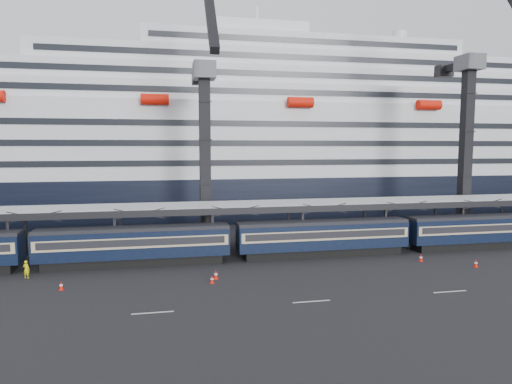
% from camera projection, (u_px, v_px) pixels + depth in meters
% --- Properties ---
extents(ground, '(260.00, 260.00, 0.00)m').
position_uv_depth(ground, '(443.00, 277.00, 41.96)').
color(ground, black).
rests_on(ground, ground).
extents(train, '(133.05, 3.00, 4.05)m').
position_uv_depth(train, '(352.00, 235.00, 50.57)').
color(train, black).
rests_on(train, ground).
extents(canopy, '(130.00, 6.25, 5.53)m').
position_uv_depth(canopy, '(375.00, 202.00, 55.10)').
color(canopy, '#979A9F').
rests_on(canopy, ground).
extents(cruise_ship, '(214.09, 28.84, 34.00)m').
position_uv_depth(cruise_ship, '(293.00, 145.00, 85.36)').
color(cruise_ship, black).
rests_on(cruise_ship, ground).
extents(crane_dark_near, '(4.50, 17.75, 35.08)m').
position_uv_depth(crane_dark_near, '(205.00, 147.00, 54.92)').
color(crane_dark_near, '#474A4E').
rests_on(crane_dark_near, ground).
extents(crane_dark_mid, '(4.50, 18.24, 39.64)m').
position_uv_depth(crane_dark_mid, '(468.00, 136.00, 60.79)').
color(crane_dark_mid, '#474A4E').
rests_on(crane_dark_mid, ground).
extents(worker, '(0.70, 0.59, 1.65)m').
position_uv_depth(worker, '(26.00, 269.00, 41.48)').
color(worker, yellow).
rests_on(worker, ground).
extents(traffic_cone_a, '(0.38, 0.38, 0.77)m').
position_uv_depth(traffic_cone_a, '(61.00, 285.00, 38.11)').
color(traffic_cone_a, red).
rests_on(traffic_cone_a, ground).
extents(traffic_cone_b, '(0.37, 0.37, 0.74)m').
position_uv_depth(traffic_cone_b, '(212.00, 279.00, 39.98)').
color(traffic_cone_b, red).
rests_on(traffic_cone_b, ground).
extents(traffic_cone_c, '(0.42, 0.42, 0.84)m').
position_uv_depth(traffic_cone_c, '(216.00, 274.00, 41.27)').
color(traffic_cone_c, red).
rests_on(traffic_cone_c, ground).
extents(traffic_cone_d, '(0.40, 0.40, 0.79)m').
position_uv_depth(traffic_cone_d, '(476.00, 263.00, 45.36)').
color(traffic_cone_d, red).
rests_on(traffic_cone_d, ground).
extents(traffic_cone_e, '(0.39, 0.39, 0.79)m').
position_uv_depth(traffic_cone_e, '(421.00, 258.00, 47.67)').
color(traffic_cone_e, red).
rests_on(traffic_cone_e, ground).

